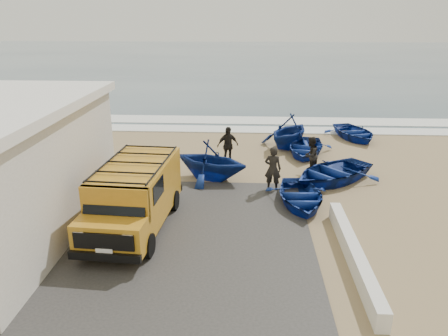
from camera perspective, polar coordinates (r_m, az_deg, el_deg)
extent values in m
plane|color=#977F58|center=(15.79, -4.05, -5.96)|extent=(160.00, 160.00, 0.00)
cube|color=#3D3A38|center=(14.43, -13.05, -8.96)|extent=(12.00, 10.00, 0.05)
cube|color=#385166|center=(70.49, 1.62, 14.04)|extent=(180.00, 88.00, 0.01)
cube|color=white|center=(27.06, -0.97, 5.10)|extent=(180.00, 1.60, 0.06)
cube|color=white|center=(29.48, -0.63, 6.29)|extent=(180.00, 2.20, 0.04)
cube|color=black|center=(15.26, -17.89, 2.66)|extent=(0.08, 0.70, 0.90)
cube|color=silver|center=(13.27, 16.57, -10.75)|extent=(0.35, 6.00, 0.55)
cube|color=#C4861D|center=(14.87, -11.23, -2.73)|extent=(2.29, 4.26, 1.75)
cube|color=#C4861D|center=(12.87, -14.58, -8.62)|extent=(2.08, 1.09, 0.95)
cube|color=black|center=(12.93, -14.11, -4.27)|extent=(1.87, 0.48, 0.76)
cube|color=black|center=(12.42, -15.44, -9.24)|extent=(1.72, 0.20, 0.48)
cube|color=black|center=(12.62, -15.31, -11.13)|extent=(2.06, 0.29, 0.23)
cube|color=black|center=(14.49, -11.55, 0.71)|extent=(2.17, 3.94, 0.06)
cylinder|color=black|center=(13.79, -17.48, -9.18)|extent=(0.28, 0.76, 0.74)
cylinder|color=black|center=(16.52, -12.93, -3.84)|extent=(0.28, 0.76, 0.74)
cylinder|color=black|center=(13.16, -9.84, -9.96)|extent=(0.28, 0.76, 0.74)
cylinder|color=black|center=(15.99, -6.53, -4.24)|extent=(0.28, 0.76, 0.74)
imported|color=navy|center=(16.55, 9.93, -3.64)|extent=(2.58, 3.51, 0.70)
imported|color=navy|center=(19.10, 13.90, -0.51)|extent=(5.00, 4.86, 0.85)
imported|color=navy|center=(18.65, -1.72, 1.04)|extent=(4.17, 3.95, 1.73)
imported|color=navy|center=(22.48, 10.60, 2.63)|extent=(3.27, 4.04, 0.74)
imported|color=navy|center=(23.49, 8.49, 4.82)|extent=(4.27, 4.43, 1.79)
imported|color=navy|center=(26.03, 16.65, 4.48)|extent=(3.46, 4.19, 0.75)
imported|color=black|center=(17.56, 6.39, -0.11)|extent=(0.74, 0.56, 1.83)
imported|color=black|center=(19.73, 11.24, 1.64)|extent=(0.99, 1.04, 1.69)
imported|color=black|center=(20.58, 0.49, 2.96)|extent=(1.15, 0.85, 1.81)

